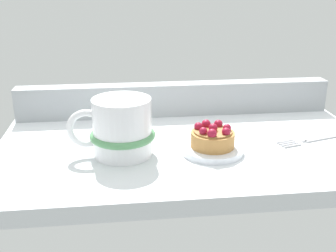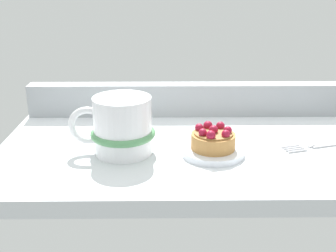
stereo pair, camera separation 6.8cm
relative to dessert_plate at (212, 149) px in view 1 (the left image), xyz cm
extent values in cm
cube|color=silver|center=(-3.51, 3.82, -1.87)|extent=(66.48, 37.59, 2.73)
cube|color=#9EA3A8|center=(-3.51, 20.72, 2.83)|extent=(65.15, 3.78, 6.68)
cylinder|color=silver|center=(0.00, 0.00, 0.04)|extent=(10.44, 10.44, 1.08)
cylinder|color=silver|center=(0.00, 0.00, -0.23)|extent=(5.74, 5.74, 0.54)
cylinder|color=#B77F42|center=(0.00, 0.00, 1.84)|extent=(7.26, 7.26, 2.53)
cylinder|color=olive|center=(0.00, 0.00, 3.26)|extent=(6.39, 6.39, 0.30)
sphere|color=maroon|center=(0.00, 0.00, 3.86)|extent=(1.49, 1.49, 1.49)
sphere|color=maroon|center=(2.31, -0.14, 3.81)|extent=(1.37, 1.37, 1.37)
sphere|color=maroon|center=(1.40, 2.14, 3.71)|extent=(1.48, 1.48, 1.48)
sphere|color=maroon|center=(-0.69, 2.30, 3.75)|extent=(1.55, 1.55, 1.55)
sphere|color=maroon|center=(-2.23, 1.21, 3.74)|extent=(1.45, 1.45, 1.45)
sphere|color=maroon|center=(-1.88, -1.17, 3.81)|extent=(1.36, 1.36, 1.36)
sphere|color=maroon|center=(-0.70, -2.41, 3.85)|extent=(1.53, 1.53, 1.53)
sphere|color=maroon|center=(1.75, -1.77, 3.78)|extent=(1.40, 1.40, 1.40)
cylinder|color=white|center=(-14.85, 0.93, 4.31)|extent=(9.56, 9.56, 9.62)
torus|color=#569960|center=(-14.85, 0.93, 2.93)|extent=(10.76, 10.76, 1.15)
torus|color=white|center=(-20.57, 0.93, 4.31)|extent=(6.50, 1.12, 6.50)
cube|color=#B7B7BC|center=(22.91, 4.21, -0.21)|extent=(11.10, 3.76, 0.60)
cube|color=#B7B7BC|center=(17.45, 2.67, -0.21)|extent=(1.31, 0.87, 0.60)
cube|color=#B7B7BC|center=(13.79, 2.77, -0.21)|extent=(3.43, 1.18, 0.60)
cube|color=#B7B7BC|center=(13.99, 2.07, -0.21)|extent=(3.43, 1.18, 0.60)
cube|color=#B7B7BC|center=(14.19, 1.36, -0.21)|extent=(3.43, 1.18, 0.60)
cube|color=#B7B7BC|center=(14.39, 0.66, -0.21)|extent=(3.43, 1.18, 0.60)
camera|label=1|loc=(-14.99, -63.17, 28.04)|focal=44.79mm
camera|label=2|loc=(-8.18, -63.61, 28.04)|focal=44.79mm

